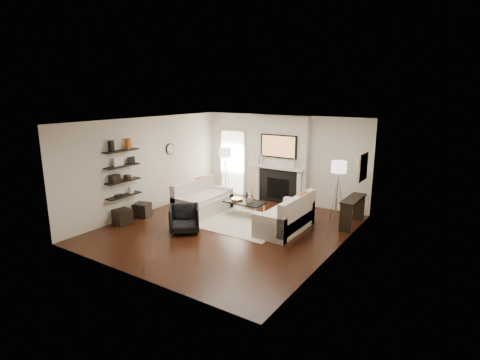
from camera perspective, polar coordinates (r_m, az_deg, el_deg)
The scene contains 71 objects.
room_envelope at distance 9.17m, azimuth -2.06°, elevation 0.50°, with size 6.00×6.00×6.00m.
chimney_breast at distance 11.58m, azimuth 6.21°, elevation 3.12°, with size 1.80×0.25×2.70m, color silver.
fireplace_surround at distance 11.64m, azimuth 5.81°, elevation -1.00°, with size 1.30×0.02×1.04m, color black.
firebox at distance 11.65m, azimuth 5.79°, elevation -1.34°, with size 0.75×0.02×0.65m, color black.
mantel_pilaster_l at distance 11.95m, azimuth 2.69°, elevation -0.43°, with size 0.12×0.08×1.10m, color white.
mantel_pilaster_r at distance 11.30m, azimuth 8.97°, elevation -1.37°, with size 0.12×0.08×1.10m, color white.
mantel_shelf at distance 11.46m, azimuth 5.76°, elevation 1.85°, with size 1.70×0.18×0.07m, color white.
tv_body at distance 11.37m, azimuth 5.90°, elevation 5.14°, with size 1.20×0.06×0.70m, color black.
tv_screen at distance 11.35m, azimuth 5.82°, elevation 5.12°, with size 1.10×0.01×0.62m, color #BF723F.
candlestick_l_tall at distance 11.70m, azimuth 3.42°, elevation 3.05°, with size 0.04×0.04×0.30m, color silver.
candlestick_l_short at distance 11.77m, azimuth 2.87°, elevation 2.97°, with size 0.04×0.04×0.24m, color silver.
candlestick_r_tall at distance 11.20m, azimuth 8.30°, elevation 2.48°, with size 0.04×0.04×0.30m, color silver.
candlestick_r_short at distance 11.15m, azimuth 8.90°, elevation 2.25°, with size 0.04×0.04×0.24m, color silver.
hallway_panel at distance 12.66m, azimuth -1.07°, elevation 2.68°, with size 0.90×0.02×2.10m, color white.
door_trim_l at distance 12.92m, azimuth -2.88°, elevation 2.88°, with size 0.06×0.06×2.16m, color white.
door_trim_r at distance 12.38m, azimuth 0.72°, elevation 2.44°, with size 0.06×0.06×2.16m, color white.
door_trim_top at distance 12.49m, azimuth -1.14°, elevation 7.54°, with size 1.02×0.06×0.06m, color white.
rug at distance 10.06m, azimuth -0.23°, elevation -6.29°, with size 2.60×2.00×0.01m, color beige.
loveseat_left_base at distance 10.75m, azimuth -5.60°, elevation -3.92°, with size 0.85×1.80×0.42m, color silver.
loveseat_left_back at distance 10.87m, azimuth -7.02°, elevation -2.03°, with size 0.18×1.80×0.80m, color silver.
loveseat_left_arm_n at distance 10.14m, azimuth -8.50°, elevation -4.54°, with size 0.85×0.18×0.60m, color silver.
loveseat_left_arm_s at distance 11.34m, azimuth -3.05°, elevation -2.49°, with size 0.85×0.18×0.60m, color silver.
loveseat_left_cushion at distance 10.65m, azimuth -5.43°, elevation -2.63°, with size 0.63×1.44×0.10m, color silver.
pillow_left_orange at distance 11.04m, azimuth -6.04°, elevation -0.67°, with size 0.10×0.42×0.42m, color #AA4914.
pillow_left_charcoal at distance 10.60m, azimuth -8.09°, elevation -1.37°, with size 0.10×0.40×0.40m, color black.
loveseat_right_base at distance 9.46m, azimuth 6.84°, elevation -6.36°, with size 0.85×1.80×0.42m, color silver.
loveseat_right_back at distance 9.23m, azimuth 8.75°, elevation -4.87°, with size 0.18×1.80×0.80m, color silver.
loveseat_right_arm_n at distance 8.76m, azimuth 4.45°, elevation -7.33°, with size 0.85×0.18×0.60m, color silver.
loveseat_right_arm_s at distance 10.13m, azimuth 8.92°, elevation -4.57°, with size 0.85×0.18×0.60m, color silver.
loveseat_right_cushion at distance 9.40m, azimuth 6.61°, elevation -4.82°, with size 0.63×1.44×0.10m, color silver.
pillow_right_orange at distance 9.43m, azimuth 9.56°, elevation -3.21°, with size 0.10×0.42×0.42m, color #AA4914.
pillow_right_charcoal at distance 8.91m, azimuth 7.98°, elevation -4.20°, with size 0.10×0.40×0.40m, color black.
coffee_table at distance 10.37m, azimuth 0.67°, elevation -3.41°, with size 1.10×0.55×0.04m, color black.
coffee_leg_nw at distance 10.52m, azimuth -2.28°, elevation -4.36°, with size 0.02×0.02×0.38m, color silver.
coffee_leg_ne at distance 10.00m, azimuth 2.40°, elevation -5.31°, with size 0.02×0.02×0.38m, color silver.
coffee_leg_sw at distance 10.87m, azimuth -0.93°, elevation -3.78°, with size 0.02×0.02×0.38m, color silver.
coffee_leg_se at distance 10.36m, azimuth 3.66°, elevation -4.66°, with size 0.02×0.02×0.38m, color silver.
hurricane_glass at distance 10.24m, azimuth 1.38°, elevation -2.68°, with size 0.18×0.18×0.32m, color white.
hurricane_candle at distance 10.26m, azimuth 1.38°, elevation -3.03°, with size 0.09×0.09×0.13m, color white.
copper_bowl at distance 10.49m, azimuth -0.48°, elevation -2.96°, with size 0.32×0.32×0.05m, color #A65E1B.
armchair at distance 9.33m, azimuth -8.49°, elevation -5.71°, with size 0.71×0.66×0.73m, color black.
lamp_left_post at distance 12.39m, azimuth -2.22°, elevation 0.32°, with size 0.02×0.02×1.20m, color silver.
lamp_left_shade at distance 12.23m, azimuth -2.25°, elevation 4.20°, with size 0.40×0.40×0.30m, color white.
lamp_left_leg_a at distance 12.33m, azimuth -1.80°, elevation 0.26°, with size 0.02×0.02×1.25m, color silver.
lamp_left_leg_b at distance 12.50m, azimuth -2.17°, elevation 0.43°, with size 0.02×0.02×1.25m, color silver.
lamp_left_leg_c at distance 12.35m, azimuth -2.68°, elevation 0.27°, with size 0.02×0.02×1.25m, color silver.
lamp_right_post at distance 10.40m, azimuth 14.57°, elevation -2.64°, with size 0.02×0.02×1.20m, color silver.
lamp_right_shade at distance 10.21m, azimuth 14.85°, elevation 1.95°, with size 0.40×0.40×0.30m, color white.
lamp_right_leg_a at distance 10.37m, azimuth 15.15°, elevation -2.73°, with size 0.02×0.02×1.25m, color silver.
lamp_right_leg_b at distance 10.50m, azimuth 14.46°, elevation -2.48°, with size 0.02×0.02×1.25m, color silver.
lamp_right_leg_c at distance 10.33m, azimuth 14.11°, elevation -2.73°, with size 0.02×0.02×1.25m, color silver.
console_top at distance 9.95m, azimuth 16.90°, elevation -2.73°, with size 0.35×1.20×0.04m, color black.
console_leg_n at distance 9.56m, azimuth 15.79°, elevation -5.67°, with size 0.30×0.04×0.71m, color black.
console_leg_s at distance 10.57m, azimuth 17.63°, elevation -3.98°, with size 0.30×0.04×0.71m, color black.
wall_art at distance 9.82m, azimuth 18.28°, elevation 1.88°, with size 0.03×0.70×0.70m, color tan.
shelf_bottom at distance 10.37m, azimuth -17.22°, elevation -2.29°, with size 0.25×1.00×0.04m, color black.
shelf_lower at distance 10.28m, azimuth -17.37°, elevation -0.14°, with size 0.25×1.00×0.04m, color black.
shelf_upper at distance 10.20m, azimuth -17.52°, elevation 2.05°, with size 0.25×1.00×0.04m, color black.
shelf_top at distance 10.13m, azimuth -17.68°, elevation 4.27°, with size 0.25×1.00×0.04m, color black.
decor_magfile_a at distance 9.93m, azimuth -19.04°, elevation 4.92°, with size 0.12×0.10×0.28m, color black.
decor_magfile_b at distance 10.25m, azimuth -16.73°, elevation 5.33°, with size 0.12×0.10×0.28m, color #AA4914.
decor_frame_a at distance 10.11m, azimuth -18.00°, elevation 2.67°, with size 0.04×0.30×0.22m, color white.
decor_frame_b at distance 10.37m, azimuth -16.24°, elevation 2.93°, with size 0.04×0.22×0.18m, color black.
decor_wine_rack at distance 10.09m, azimuth -18.56°, elevation 0.23°, with size 0.18×0.25×0.20m, color black.
decor_box_small at distance 10.35m, azimuth -16.78°, elevation 0.44°, with size 0.15×0.12×0.12m, color black.
decor_books at distance 10.26m, azimuth -17.95°, elevation -2.26°, with size 0.14×0.20×0.05m, color black.
decor_box_tall at distance 10.49m, azimuth -16.30°, elevation -1.45°, with size 0.10×0.10×0.18m, color white.
clock_rim at distance 11.51m, azimuth -10.62°, elevation 4.67°, with size 0.34×0.34×0.04m, color black.
clock_face at distance 11.49m, azimuth -10.53°, elevation 4.66°, with size 0.29×0.29×0.01m, color white.
ottoman_near at distance 10.68m, azimuth -14.68°, elevation -4.48°, with size 0.40×0.40×0.40m, color black.
ottoman_far at distance 10.27m, azimuth -17.46°, elevation -5.38°, with size 0.40×0.40×0.40m, color black.
Camera 1 is at (5.19, -7.28, 3.37)m, focal length 28.00 mm.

